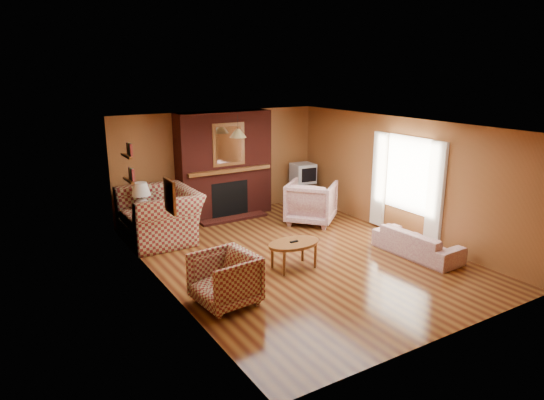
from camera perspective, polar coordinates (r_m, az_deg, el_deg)
floor at (r=8.94m, az=3.08°, el=-6.64°), size 6.50×6.50×0.00m
ceiling at (r=8.35m, az=3.32°, el=8.83°), size 6.50×6.50×0.00m
wall_back at (r=11.32m, az=-6.19°, el=4.34°), size 6.50×0.00×6.50m
wall_front at (r=6.30m, az=20.28°, el=-5.56°), size 6.50×0.00×6.50m
wall_left at (r=7.48m, az=-12.79°, el=-1.69°), size 0.00×6.50×6.50m
wall_right at (r=10.16m, az=14.90°, el=2.65°), size 0.00×6.50×6.50m
fireplace at (r=11.09m, az=-5.60°, el=4.03°), size 2.20×0.82×2.40m
window_right at (r=10.01m, az=15.50°, el=1.98°), size 0.10×1.85×2.00m
bookshelf at (r=9.16m, az=-16.51°, el=4.16°), size 0.09×0.55×0.71m
botanical_print at (r=7.13m, az=-11.91°, el=0.43°), size 0.05×0.40×0.50m
pendant_light at (r=10.36m, az=-4.04°, el=7.85°), size 0.36×0.36×0.48m
plaid_loveseat at (r=9.84m, az=-13.08°, el=-1.79°), size 1.38×1.58×1.02m
plaid_armchair at (r=7.12m, az=-5.58°, el=-9.27°), size 0.93×0.91×0.77m
floral_sofa at (r=9.29m, az=16.71°, el=-4.83°), size 0.73×1.68×0.48m
floral_armchair at (r=10.73m, az=4.64°, el=-0.27°), size 1.42×1.42×0.93m
coffee_table at (r=8.29m, az=2.60°, el=-5.33°), size 0.95×0.59×0.49m
side_table at (r=10.11m, az=-14.88°, el=-2.89°), size 0.41×0.41×0.54m
table_lamp at (r=9.94m, az=-15.12°, el=0.47°), size 0.38×0.38×0.62m
tv_stand at (r=12.15m, az=3.62°, el=0.75°), size 0.56×0.52×0.58m
crt_tv at (r=12.03m, az=3.67°, el=3.18°), size 0.56×0.56×0.48m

